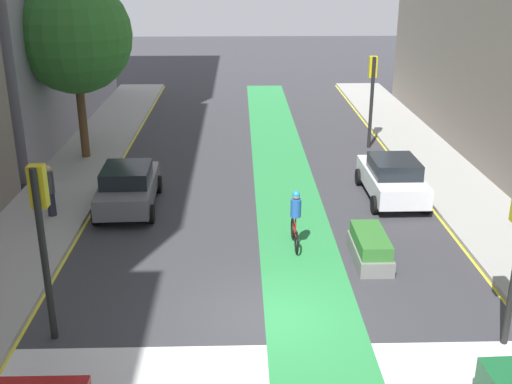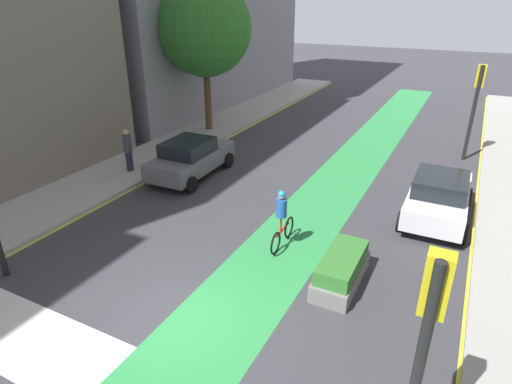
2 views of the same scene
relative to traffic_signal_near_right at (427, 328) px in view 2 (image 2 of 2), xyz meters
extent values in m
plane|color=#38383D|center=(-5.22, 1.03, -2.73)|extent=(120.00, 120.00, 0.00)
cube|color=#2D8C47|center=(-4.25, 1.03, -2.73)|extent=(2.40, 60.00, 0.01)
cube|color=silver|center=(-5.22, -0.97, -2.73)|extent=(12.00, 1.80, 0.01)
cube|color=yellow|center=(-11.22, 1.03, -2.73)|extent=(0.16, 60.00, 0.01)
cylinder|color=black|center=(0.00, -0.12, -0.79)|extent=(0.16, 0.16, 3.88)
cube|color=gold|center=(0.00, 0.08, 0.67)|extent=(0.35, 0.28, 0.95)
sphere|color=#3F0A0A|center=(0.00, 0.22, 0.97)|extent=(0.20, 0.20, 0.20)
sphere|color=#4C380C|center=(0.00, 0.22, 0.67)|extent=(0.20, 0.20, 0.20)
sphere|color=#26D833|center=(0.00, 0.22, 0.37)|extent=(0.20, 0.20, 0.20)
cylinder|color=black|center=(0.03, 15.73, -0.64)|extent=(0.16, 0.16, 4.20)
cube|color=gold|center=(0.03, 15.93, 0.99)|extent=(0.35, 0.28, 0.95)
sphere|color=#3F0A0A|center=(0.03, 16.07, 1.29)|extent=(0.20, 0.20, 0.20)
sphere|color=#4C380C|center=(0.03, 16.07, 0.99)|extent=(0.20, 0.20, 0.20)
sphere|color=#26D833|center=(0.03, 16.07, 0.69)|extent=(0.20, 0.20, 0.20)
cube|color=slate|center=(-9.94, 8.50, -2.06)|extent=(1.93, 4.25, 0.70)
cube|color=black|center=(-9.94, 8.30, -1.44)|extent=(1.66, 2.05, 0.55)
cylinder|color=black|center=(-10.89, 9.94, -2.41)|extent=(0.24, 0.65, 0.64)
cylinder|color=black|center=(-9.09, 10.00, -2.41)|extent=(0.24, 0.65, 0.64)
cylinder|color=black|center=(-10.80, 7.00, -2.41)|extent=(0.24, 0.65, 0.64)
cylinder|color=black|center=(-9.00, 7.06, -2.41)|extent=(0.24, 0.65, 0.64)
cube|color=silver|center=(-0.47, 9.15, -2.06)|extent=(1.82, 4.21, 0.70)
cube|color=black|center=(-0.47, 8.95, -1.44)|extent=(1.61, 2.01, 0.55)
cylinder|color=black|center=(-1.37, 10.62, -2.41)|extent=(0.22, 0.64, 0.64)
cylinder|color=black|center=(0.43, 10.62, -2.41)|extent=(0.22, 0.64, 0.64)
cylinder|color=black|center=(-1.36, 7.68, -2.41)|extent=(0.22, 0.64, 0.64)
cylinder|color=black|center=(0.44, 7.68, -2.41)|extent=(0.22, 0.64, 0.64)
torus|color=black|center=(-4.38, 5.68, -2.39)|extent=(0.08, 0.68, 0.68)
torus|color=black|center=(-4.35, 4.63, -2.39)|extent=(0.08, 0.68, 0.68)
cylinder|color=red|center=(-4.37, 5.16, -2.21)|extent=(0.08, 0.95, 0.06)
cylinder|color=red|center=(-4.36, 5.01, -1.94)|extent=(0.05, 0.05, 0.50)
cylinder|color=#2659B2|center=(-4.36, 5.01, -1.42)|extent=(0.32, 0.32, 0.55)
sphere|color=tan|center=(-4.36, 5.01, -1.03)|extent=(0.22, 0.22, 0.22)
sphere|color=#268CCC|center=(-4.36, 5.01, -0.99)|extent=(0.23, 0.23, 0.23)
cylinder|color=#262638|center=(-12.37, 7.47, -2.18)|extent=(0.28, 0.28, 0.81)
cylinder|color=#3F3F47|center=(-12.37, 7.47, -1.41)|extent=(0.34, 0.34, 0.72)
sphere|color=tan|center=(-12.37, 7.47, -0.94)|extent=(0.23, 0.23, 0.23)
cylinder|color=brown|center=(-12.77, 14.20, -0.82)|extent=(0.36, 0.36, 3.52)
sphere|color=#2D6B28|center=(-12.77, 14.20, 2.60)|extent=(4.75, 4.75, 4.75)
cube|color=slate|center=(-2.25, 4.13, -2.51)|extent=(0.96, 2.31, 0.45)
cube|color=#33722D|center=(-2.25, 4.13, -2.08)|extent=(0.86, 2.08, 0.40)
camera|label=1|loc=(-6.03, -12.08, 5.51)|focal=43.54mm
camera|label=2|loc=(-0.02, -5.12, 4.14)|focal=30.19mm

